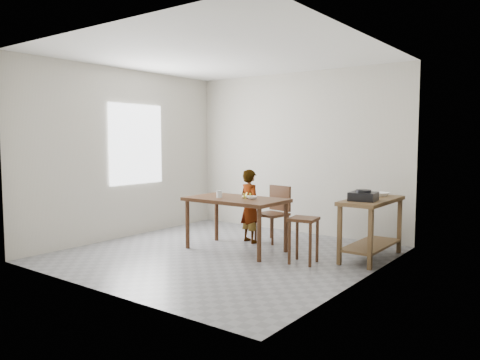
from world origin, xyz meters
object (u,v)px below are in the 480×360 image
Objects in this scene: child at (250,206)px; stool at (303,240)px; dining_table at (236,224)px; dining_chair at (272,214)px; prep_counter at (371,229)px.

stool is at bearing 172.84° from child.
dining_table is 0.60m from child.
dining_table is 0.80m from dining_chair.
dining_table is 1.12m from stool.
prep_counter is 1.40× the size of dining_chair.
dining_table reaches higher than stool.
dining_chair is at bearing 140.67° from stool.
stool is at bearing -128.76° from prep_counter.
child is 1.91× the size of stool.
dining_chair is at bearing 82.84° from dining_table.
dining_chair is at bearing -117.53° from child.
prep_counter is at bearing 51.24° from stool.
dining_chair is 1.33m from stool.
prep_counter reaches higher than dining_table.
prep_counter is at bearing 22.15° from dining_table.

